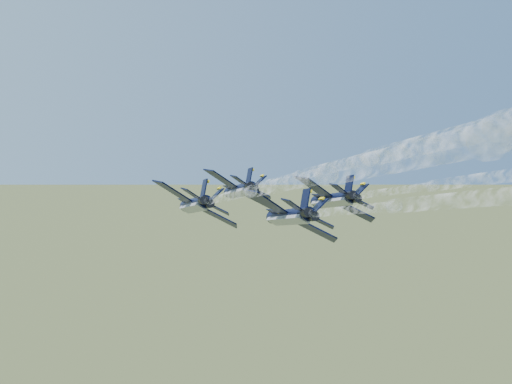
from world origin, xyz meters
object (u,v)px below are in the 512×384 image
jet_left (195,204)px  jet_right (332,199)px  jet_lead (239,190)px  jet_slot (288,215)px

jet_left → jet_right: (17.70, -6.32, 0.00)m
jet_left → jet_right: same height
jet_lead → jet_left: (-12.61, -9.25, 0.00)m
jet_lead → jet_right: size_ratio=1.00×
jet_right → jet_left: bearing=179.9°
jet_right → jet_slot: (-13.19, -7.97, 0.00)m
jet_right → jet_slot: size_ratio=1.00×
jet_right → jet_lead: bearing=127.6°
jet_lead → jet_slot: bearing=-89.4°
jet_left → jet_right: 18.79m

